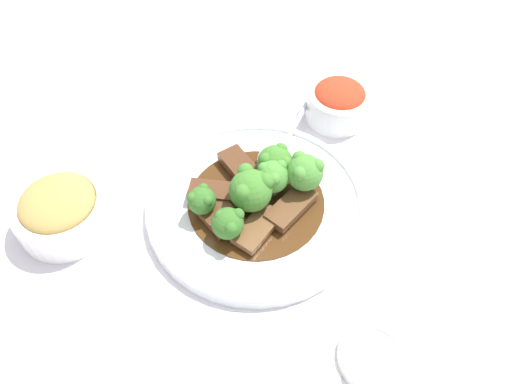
{
  "coord_description": "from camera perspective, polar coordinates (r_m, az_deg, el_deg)",
  "views": [
    {
      "loc": [
        0.31,
        0.19,
        0.5
      ],
      "look_at": [
        0.0,
        0.0,
        0.03
      ],
      "focal_mm": 35.0,
      "sensor_mm": 36.0,
      "label": 1
    }
  ],
  "objects": [
    {
      "name": "broccoli_floret_4",
      "position": [
        0.55,
        -2.96,
        -3.71
      ],
      "size": [
        0.04,
        0.04,
        0.04
      ],
      "color": "#7FA84C",
      "rests_on": "main_plate"
    },
    {
      "name": "beef_strip_1",
      "position": [
        0.6,
        -4.37,
        -0.08
      ],
      "size": [
        0.05,
        0.07,
        0.01
      ],
      "color": "#56331E",
      "rests_on": "main_plate"
    },
    {
      "name": "broccoli_floret_0",
      "position": [
        0.59,
        5.59,
        2.29
      ],
      "size": [
        0.04,
        0.04,
        0.05
      ],
      "color": "#7FA84C",
      "rests_on": "main_plate"
    },
    {
      "name": "beef_strip_2",
      "position": [
        0.62,
        -1.54,
        2.6
      ],
      "size": [
        0.06,
        0.08,
        0.01
      ],
      "color": "#56331E",
      "rests_on": "main_plate"
    },
    {
      "name": "broccoli_floret_3",
      "position": [
        0.57,
        -0.64,
        0.26
      ],
      "size": [
        0.05,
        0.05,
        0.06
      ],
      "color": "#7FA84C",
      "rests_on": "main_plate"
    },
    {
      "name": "serving_spoon",
      "position": [
        0.64,
        2.82,
        4.71
      ],
      "size": [
        0.21,
        0.06,
        0.01
      ],
      "color": "#B7B7BC",
      "rests_on": "main_plate"
    },
    {
      "name": "side_bowl_appetizer",
      "position": [
        0.62,
        -21.41,
        -1.93
      ],
      "size": [
        0.11,
        0.11,
        0.06
      ],
      "color": "white",
      "rests_on": "ground_plane"
    },
    {
      "name": "broccoli_floret_5",
      "position": [
        0.57,
        -6.22,
        -0.94
      ],
      "size": [
        0.03,
        0.03,
        0.04
      ],
      "color": "#7FA84C",
      "rests_on": "main_plate"
    },
    {
      "name": "main_plate",
      "position": [
        0.61,
        0.0,
        -1.4
      ],
      "size": [
        0.27,
        0.27,
        0.02
      ],
      "color": "white",
      "rests_on": "ground_plane"
    },
    {
      "name": "ground_plane",
      "position": [
        0.61,
        0.0,
        -1.96
      ],
      "size": [
        4.0,
        4.0,
        0.0
      ],
      "primitive_type": "plane",
      "color": "silver"
    },
    {
      "name": "beef_strip_4",
      "position": [
        0.59,
        4.04,
        -1.7
      ],
      "size": [
        0.07,
        0.04,
        0.01
      ],
      "color": "brown",
      "rests_on": "main_plate"
    },
    {
      "name": "beef_strip_0",
      "position": [
        0.57,
        0.21,
        -4.09
      ],
      "size": [
        0.07,
        0.03,
        0.01
      ],
      "color": "brown",
      "rests_on": "main_plate"
    },
    {
      "name": "beef_strip_3",
      "position": [
        0.58,
        -4.09,
        -2.77
      ],
      "size": [
        0.05,
        0.06,
        0.01
      ],
      "color": "#56331E",
      "rests_on": "main_plate"
    },
    {
      "name": "broccoli_floret_2",
      "position": [
        0.6,
        2.33,
        3.32
      ],
      "size": [
        0.04,
        0.04,
        0.05
      ],
      "color": "#8EB756",
      "rests_on": "main_plate"
    },
    {
      "name": "side_bowl_kimchi",
      "position": [
        0.72,
        9.41,
        10.17
      ],
      "size": [
        0.09,
        0.09,
        0.05
      ],
      "color": "white",
      "rests_on": "ground_plane"
    },
    {
      "name": "sauce_dish",
      "position": [
        0.53,
        13.09,
        -17.95
      ],
      "size": [
        0.07,
        0.07,
        0.01
      ],
      "color": "white",
      "rests_on": "ground_plane"
    },
    {
      "name": "broccoli_floret_1",
      "position": [
        0.58,
        1.88,
        1.78
      ],
      "size": [
        0.04,
        0.04,
        0.05
      ],
      "color": "#7FA84C",
      "rests_on": "main_plate"
    }
  ]
}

